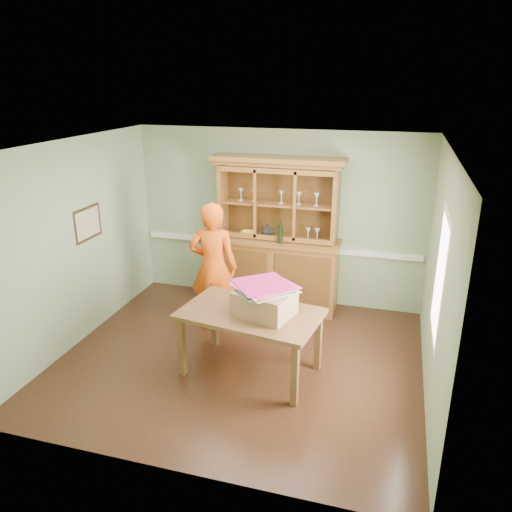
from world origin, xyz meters
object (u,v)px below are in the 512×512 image
(dining_table, at_px, (250,319))
(person, at_px, (213,267))
(china_hutch, at_px, (276,256))
(cardboard_box, at_px, (265,303))

(dining_table, bearing_deg, person, 139.40)
(china_hutch, relative_size, person, 1.26)
(cardboard_box, height_order, person, person)
(china_hutch, xyz_separation_m, cardboard_box, (0.35, -1.98, 0.14))
(dining_table, relative_size, cardboard_box, 2.79)
(china_hutch, height_order, cardboard_box, china_hutch)
(cardboard_box, distance_m, person, 1.40)
(china_hutch, bearing_deg, cardboard_box, -79.97)
(dining_table, distance_m, cardboard_box, 0.30)
(china_hutch, height_order, person, china_hutch)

